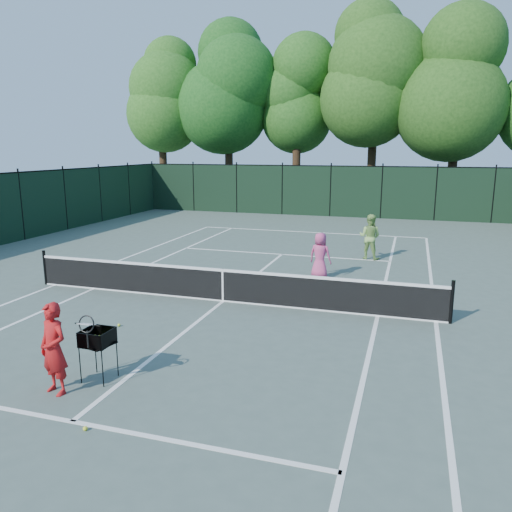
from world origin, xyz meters
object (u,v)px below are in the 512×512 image
(coach, at_px, (54,349))
(loose_ball_near_cart, at_px, (85,428))
(ball_hopper, at_px, (97,338))
(player_pink, at_px, (320,255))
(loose_ball_midcourt, at_px, (119,325))
(player_green, at_px, (370,237))

(coach, height_order, loose_ball_near_cart, coach)
(ball_hopper, height_order, loose_ball_near_cart, ball_hopper)
(player_pink, height_order, loose_ball_midcourt, player_pink)
(player_green, bearing_deg, player_pink, 81.96)
(coach, height_order, ball_hopper, coach)
(player_pink, height_order, player_green, player_green)
(loose_ball_near_cart, bearing_deg, player_pink, 80.16)
(coach, relative_size, loose_ball_near_cart, 23.47)
(player_green, relative_size, loose_ball_midcourt, 24.88)
(player_green, xyz_separation_m, ball_hopper, (-3.76, -11.65, -0.05))
(player_pink, relative_size, ball_hopper, 1.54)
(ball_hopper, distance_m, loose_ball_near_cart, 1.86)
(player_pink, distance_m, loose_ball_near_cart, 10.03)
(coach, height_order, player_green, player_green)
(coach, xyz_separation_m, ball_hopper, (0.41, 0.64, -0.00))
(player_pink, relative_size, player_green, 0.87)
(coach, distance_m, loose_ball_near_cart, 1.65)
(player_green, bearing_deg, coach, 84.31)
(coach, xyz_separation_m, loose_ball_near_cart, (1.18, -0.87, -0.77))
(player_pink, bearing_deg, ball_hopper, 86.19)
(player_pink, bearing_deg, player_green, -98.28)
(loose_ball_midcourt, bearing_deg, loose_ball_near_cart, -63.75)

